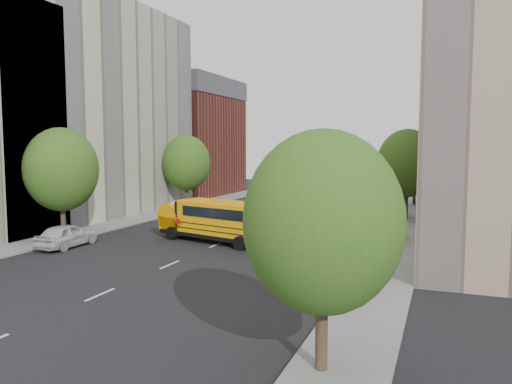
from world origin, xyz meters
The scene contains 20 objects.
ground centered at (0.00, 0.00, 0.00)m, with size 120.00×120.00×0.00m, color black.
sidewalk_left centered at (-11.50, 5.00, 0.06)m, with size 3.00×80.00×0.12m, color slate.
sidewalk_right centered at (11.50, 5.00, 0.06)m, with size 3.00×80.00×0.12m, color slate.
lane_markings centered at (0.00, 10.00, 0.01)m, with size 0.15×64.00×0.01m, color silver.
building_left_cream centered at (-18.00, 6.00, 10.00)m, with size 10.00×26.00×20.00m, color #BAB796.
building_left_redbrick centered at (-18.00, 28.00, 6.50)m, with size 10.00×15.00×13.00m, color maroon.
building_right_far centered at (18.00, 20.00, 9.00)m, with size 10.00×22.00×18.00m, color tan.
building_right_sidewall centered at (18.00, 9.00, 9.00)m, with size 10.10×0.30×18.00m, color brown.
street_tree_1 centered at (-11.00, -4.00, 4.95)m, with size 5.12×5.12×7.90m.
street_tree_2 centered at (-11.00, 14.00, 4.83)m, with size 4.99×4.99×7.71m.
street_tree_3 centered at (11.00, -18.00, 4.45)m, with size 4.61×4.61×7.11m.
street_tree_4 centered at (11.00, 14.00, 5.08)m, with size 5.25×5.25×8.10m.
street_tree_5 centered at (11.00, 26.00, 4.70)m, with size 4.86×4.86×7.51m.
school_bus centered at (0.28, -1.23, 1.63)m, with size 10.60×4.99×2.92m.
safari_truck centered at (8.43, 3.02, 1.38)m, with size 6.42×4.15×2.60m.
parked_car_0 centered at (-8.80, -6.16, 0.79)m, with size 1.86×4.61×1.57m, color silver.
parked_car_1 centered at (-9.60, 10.69, 0.65)m, with size 1.39×3.98×1.31m, color white.
parked_car_3 centered at (9.60, -10.15, 0.72)m, with size 2.02×4.97×1.44m, color maroon.
parked_car_4 centered at (9.21, 16.94, 0.76)m, with size 1.81×4.49×1.53m, color #313856.
parked_car_5 centered at (8.80, 23.54, 0.74)m, with size 1.57×4.51×1.48m, color gray.
Camera 1 is at (14.22, -31.78, 6.62)m, focal length 35.00 mm.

